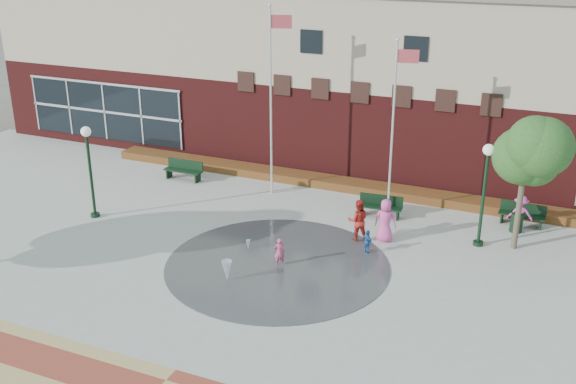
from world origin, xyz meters
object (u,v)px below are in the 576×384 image
at_px(child_splash, 279,252).
at_px(trash_can, 517,222).
at_px(flagpole_right, 394,122).
at_px(bench_left, 183,174).
at_px(flagpole_left, 272,93).

bearing_deg(child_splash, trash_can, -168.07).
height_order(flagpole_right, bench_left, flagpole_right).
xyz_separation_m(flagpole_left, child_splash, (3.31, -6.58, -4.33)).
height_order(flagpole_left, flagpole_right, flagpole_left).
relative_size(flagpole_right, trash_can, 8.59).
distance_m(flagpole_left, flagpole_right, 5.90).
xyz_separation_m(bench_left, trash_can, (15.96, 0.17, 0.13)).
distance_m(flagpole_left, child_splash, 8.54).
bearing_deg(bench_left, flagpole_left, 0.98).
relative_size(flagpole_left, child_splash, 7.92).
bearing_deg(bench_left, flagpole_right, -2.94).
xyz_separation_m(flagpole_right, trash_can, (5.23, 0.71, -3.87)).
distance_m(flagpole_left, trash_can, 11.93).
bearing_deg(flagpole_left, trash_can, -17.34).
height_order(flagpole_left, trash_can, flagpole_left).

